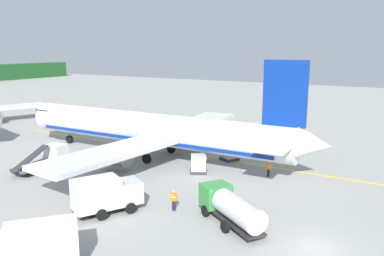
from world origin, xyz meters
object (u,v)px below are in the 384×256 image
crew_marshaller (268,168)px  crew_loader_right (263,151)px  service_truck_pushback (48,157)px  crew_loader_left (174,199)px  cargo_container_near (230,152)px  service_truck_fuel (106,194)px  service_truck_baggage (231,206)px  service_truck_catering (27,247)px  airliner_foreground (153,130)px  cargo_container_mid (199,164)px

crew_marshaller → crew_loader_right: bearing=25.3°
service_truck_pushback → crew_marshaller: 23.95m
crew_loader_left → cargo_container_near: bearing=8.7°
service_truck_fuel → service_truck_baggage: (3.25, -9.41, -0.22)m
service_truck_catering → service_truck_pushback: bearing=47.2°
service_truck_fuel → service_truck_baggage: bearing=-71.0°
airliner_foreground → cargo_container_near: 9.58m
service_truck_catering → airliner_foreground: bearing=19.3°
service_truck_catering → cargo_container_mid: service_truck_catering is taller
service_truck_pushback → service_truck_catering: bearing=-132.8°
service_truck_pushback → cargo_container_near: size_ratio=2.89×
service_truck_baggage → service_truck_catering: service_truck_catering is taller
service_truck_baggage → cargo_container_near: size_ratio=2.87×
crew_loader_right → service_truck_catering: bearing=173.5°
crew_loader_left → service_truck_catering: bearing=167.9°
cargo_container_mid → crew_loader_right: bearing=-26.1°
service_truck_fuel → service_truck_pushback: 15.21m
service_truck_fuel → crew_marshaller: 17.36m
service_truck_baggage → service_truck_catering: (-11.94, 7.54, 0.18)m
service_truck_catering → crew_loader_right: 30.11m
service_truck_catering → service_truck_fuel: bearing=12.1°
cargo_container_mid → crew_loader_left: size_ratio=1.36×
cargo_container_near → cargo_container_mid: size_ratio=0.98×
service_truck_baggage → crew_loader_right: size_ratio=3.80×
crew_marshaller → crew_loader_left: (-12.24, 3.64, 0.08)m
service_truck_catering → crew_marshaller: service_truck_catering is taller
airliner_foreground → service_truck_fuel: bearing=-156.9°
service_truck_fuel → service_truck_pushback: bearing=66.9°
service_truck_fuel → crew_loader_right: size_ratio=3.29×
service_truck_baggage → airliner_foreground: bearing=52.7°
cargo_container_near → crew_loader_left: 15.99m
cargo_container_near → crew_marshaller: bearing=-120.5°
service_truck_baggage → crew_loader_left: (-0.12, 4.99, -0.37)m
service_truck_pushback → crew_marshaller: (9.40, -22.03, -0.23)m
crew_loader_left → crew_loader_right: (18.09, -0.87, 0.01)m
service_truck_fuel → cargo_container_near: service_truck_fuel is taller
service_truck_baggage → crew_loader_right: (17.97, 4.13, -0.36)m
airliner_foreground → crew_loader_right: (5.79, -11.86, -2.35)m
airliner_foreground → service_truck_fuel: (-15.42, -6.58, -1.77)m
airliner_foreground → cargo_container_mid: size_ratio=17.61×
airliner_foreground → service_truck_fuel: size_ratio=7.20×
service_truck_fuel → service_truck_baggage: 9.96m
cargo_container_near → cargo_container_mid: (-6.05, 0.80, 0.02)m
cargo_container_near → crew_loader_right: bearing=-55.2°
service_truck_baggage → crew_loader_right: 18.44m
cargo_container_mid → crew_marshaller: (2.49, -6.86, -0.02)m
airliner_foreground → crew_loader_right: 13.41m
service_truck_fuel → cargo_container_mid: (12.88, -1.20, -0.65)m
cargo_container_mid → crew_marshaller: bearing=-70.1°
crew_marshaller → crew_loader_left: size_ratio=0.93×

